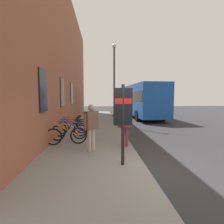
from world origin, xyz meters
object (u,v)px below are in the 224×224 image
Objects in this scene: transit_info_sign at (123,112)px; pedestrian_near_bus at (91,123)px; bicycle_far_end at (74,124)px; city_bus at (140,99)px; bicycle_nearest_sign at (69,132)px; bicycle_mid_rack at (66,136)px; bicycle_beside_lamp at (70,129)px; street_lamp at (114,78)px; pedestrian_by_facade at (125,122)px; bicycle_under_window at (72,127)px.

transit_info_sign is 1.36× the size of pedestrian_near_bus.
transit_info_sign is (-5.61, -2.23, 1.21)m from bicycle_far_end.
city_bus reaches higher than bicycle_far_end.
bicycle_mid_rack is at bearing -178.88° from bicycle_nearest_sign.
bicycle_beside_lamp is 5.38m from street_lamp.
bicycle_far_end is at bearing 1.64° from bicycle_beside_lamp.
pedestrian_by_facade is at bearing -144.73° from bicycle_far_end.
bicycle_beside_lamp is at bearing 2.69° from bicycle_mid_rack.
bicycle_nearest_sign is at bearing 32.93° from transit_info_sign.
street_lamp reaches higher than bicycle_under_window.
bicycle_beside_lamp is at bearing 24.01° from pedestrian_near_bus.
transit_info_sign reaches higher than bicycle_under_window.
transit_info_sign is (-4.74, -2.21, 1.21)m from bicycle_under_window.
pedestrian_by_facade is at bearing -137.33° from bicycle_under_window.
bicycle_under_window is at bearing 19.77° from pedestrian_near_bus.
transit_info_sign is at bearing -147.07° from bicycle_nearest_sign.
bicycle_under_window is at bearing 139.02° from street_lamp.
bicycle_mid_rack is at bearing -177.31° from bicycle_beside_lamp.
bicycle_nearest_sign is 1.45m from bicycle_under_window.
city_bus is 13.21m from pedestrian_near_bus.
street_lamp reaches higher than pedestrian_by_facade.
pedestrian_near_bus is at bearing 36.25° from transit_info_sign.
city_bus is 7.01m from street_lamp.
bicycle_mid_rack is at bearing 152.75° from city_bus.
bicycle_beside_lamp is 3.32m from pedestrian_by_facade.
street_lamp reaches higher than bicycle_mid_rack.
transit_info_sign reaches higher than bicycle_mid_rack.
transit_info_sign is at bearing -158.31° from bicycle_far_end.
bicycle_far_end is at bearing 16.23° from pedestrian_near_bus.
pedestrian_by_facade is (1.97, -0.34, -0.60)m from transit_info_sign.
bicycle_nearest_sign and bicycle_beside_lamp have the same top height.
pedestrian_near_bus is (-1.93, -1.14, 0.69)m from bicycle_nearest_sign.
bicycle_under_window is 4.94m from street_lamp.
pedestrian_by_facade is 1.47m from pedestrian_near_bus.
pedestrian_near_bus is at bearing -149.57° from bicycle_nearest_sign.
city_bus is 6.47× the size of pedestrian_by_facade.
bicycle_nearest_sign is at bearing -176.80° from bicycle_under_window.
bicycle_mid_rack is at bearing 40.69° from transit_info_sign.
street_lamp is at bearing -29.49° from bicycle_nearest_sign.
transit_info_sign is (-2.46, -2.11, 1.21)m from bicycle_mid_rack.
city_bus is 12.21m from pedestrian_by_facade.
bicycle_nearest_sign is at bearing -177.47° from bicycle_far_end.
transit_info_sign is (-4.03, -2.19, 1.21)m from bicycle_beside_lamp.
bicycle_beside_lamp is 1.00× the size of bicycle_far_end.
bicycle_under_window is 3.82m from pedestrian_by_facade.
bicycle_far_end is at bearing 128.92° from street_lamp.
transit_info_sign is at bearing -143.75° from pedestrian_near_bus.
bicycle_under_window is at bearing 146.69° from city_bus.
bicycle_nearest_sign is 2.34m from pedestrian_near_bus.
bicycle_mid_rack is 1.71m from pedestrian_near_bus.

